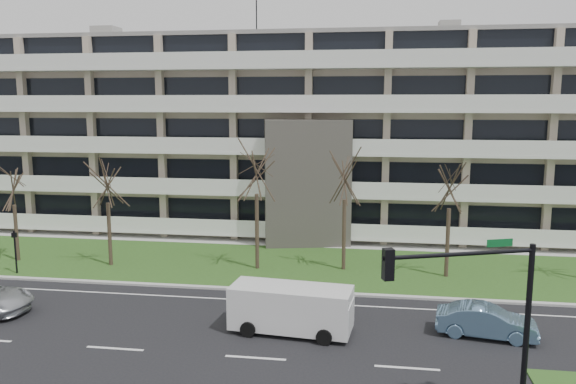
% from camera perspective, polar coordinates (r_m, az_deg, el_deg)
% --- Properties ---
extents(ground, '(160.00, 160.00, 0.00)m').
position_cam_1_polar(ground, '(23.63, -3.32, -16.48)').
color(ground, black).
rests_on(ground, ground).
extents(grass_verge, '(90.00, 10.00, 0.06)m').
position_cam_1_polar(grass_verge, '(35.63, 0.93, -7.48)').
color(grass_verge, '#284918').
rests_on(grass_verge, ground).
extents(curb, '(90.00, 0.35, 0.12)m').
position_cam_1_polar(curb, '(30.90, -0.29, -10.05)').
color(curb, '#B2B2AD').
rests_on(curb, ground).
extents(sidewalk, '(90.00, 2.00, 0.08)m').
position_cam_1_polar(sidewalk, '(40.89, 1.93, -5.28)').
color(sidewalk, '#B2B2AD').
rests_on(sidewalk, ground).
extents(lane_edge_line, '(90.00, 0.12, 0.01)m').
position_cam_1_polar(lane_edge_line, '(29.53, -0.73, -11.09)').
color(lane_edge_line, white).
rests_on(lane_edge_line, ground).
extents(apartment_building, '(60.50, 15.10, 18.75)m').
position_cam_1_polar(apartment_building, '(46.46, 2.92, 5.91)').
color(apartment_building, tan).
rests_on(apartment_building, ground).
extents(blue_sedan, '(4.45, 2.15, 1.41)m').
position_cam_1_polar(blue_sedan, '(26.70, 19.48, -12.27)').
color(blue_sedan, '#668EB2').
rests_on(blue_sedan, ground).
extents(white_van, '(5.58, 2.65, 2.09)m').
position_cam_1_polar(white_van, '(25.50, 0.47, -11.43)').
color(white_van, white).
rests_on(white_van, ground).
extents(traffic_signal, '(4.92, 1.98, 6.00)m').
position_cam_1_polar(traffic_signal, '(19.01, 18.97, -10.83)').
color(traffic_signal, black).
rests_on(traffic_signal, ground).
extents(pedestrian_signal, '(0.26, 0.21, 2.67)m').
position_cam_1_polar(pedestrian_signal, '(37.31, -25.99, -5.00)').
color(pedestrian_signal, black).
rests_on(pedestrian_signal, ground).
extents(tree_1, '(3.32, 3.32, 6.63)m').
position_cam_1_polar(tree_1, '(39.69, -26.20, 0.86)').
color(tree_1, '#382B21').
rests_on(tree_1, ground).
extents(tree_2, '(3.60, 3.60, 7.19)m').
position_cam_1_polar(tree_2, '(36.30, -17.95, 1.37)').
color(tree_2, '#382B21').
rests_on(tree_2, ground).
extents(tree_3, '(4.21, 4.21, 8.41)m').
position_cam_1_polar(tree_3, '(33.74, -3.23, 2.87)').
color(tree_3, '#382B21').
rests_on(tree_3, ground).
extents(tree_4, '(3.93, 3.93, 7.86)m').
position_cam_1_polar(tree_4, '(33.71, 5.81, 2.10)').
color(tree_4, '#382B21').
rests_on(tree_4, ground).
extents(tree_5, '(3.68, 3.68, 7.36)m').
position_cam_1_polar(tree_5, '(33.49, 16.16, 1.07)').
color(tree_5, '#382B21').
rests_on(tree_5, ground).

